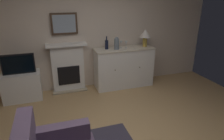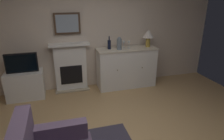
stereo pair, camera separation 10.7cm
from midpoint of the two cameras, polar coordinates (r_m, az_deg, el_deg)
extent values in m
cube|color=beige|center=(4.58, -5.56, 12.78)|extent=(6.07, 0.06, 2.92)
cube|color=white|center=(4.62, -11.08, 0.62)|extent=(0.70, 0.18, 1.05)
cube|color=tan|center=(4.72, -10.54, -5.61)|extent=(0.77, 0.20, 0.03)
cube|color=black|center=(4.57, -10.85, -1.36)|extent=(0.48, 0.02, 0.42)
cube|color=white|center=(4.43, -11.52, 7.19)|extent=(0.87, 0.27, 0.05)
cube|color=#473323|center=(4.43, -12.00, 12.87)|extent=(0.55, 0.03, 0.45)
cube|color=#8C99A8|center=(4.41, -11.98, 12.85)|extent=(0.47, 0.01, 0.37)
cube|color=white|center=(4.74, 4.79, 0.54)|extent=(1.36, 0.45, 0.91)
cube|color=beige|center=(4.60, 4.96, 6.04)|extent=(1.39, 0.48, 0.03)
sphere|color=brown|center=(4.41, 2.24, -0.06)|extent=(0.02, 0.02, 0.02)
sphere|color=brown|center=(4.63, 9.31, 0.65)|extent=(0.02, 0.02, 0.02)
cylinder|color=#B79338|center=(4.78, 10.87, 7.83)|extent=(0.10, 0.10, 0.22)
cone|color=silver|center=(4.74, 11.03, 10.19)|extent=(0.26, 0.26, 0.18)
cylinder|color=black|center=(4.48, -0.11, 7.26)|extent=(0.08, 0.08, 0.20)
cylinder|color=black|center=(4.45, -0.12, 9.08)|extent=(0.03, 0.03, 0.09)
cylinder|color=silver|center=(4.61, 3.99, 6.32)|extent=(0.06, 0.06, 0.00)
cylinder|color=silver|center=(4.60, 4.01, 6.89)|extent=(0.01, 0.01, 0.09)
cone|color=silver|center=(4.58, 4.03, 7.87)|extent=(0.07, 0.07, 0.07)
cylinder|color=silver|center=(4.60, 5.50, 6.25)|extent=(0.06, 0.06, 0.00)
cylinder|color=silver|center=(4.59, 5.52, 6.83)|extent=(0.01, 0.01, 0.09)
cone|color=silver|center=(4.57, 5.55, 7.80)|extent=(0.07, 0.07, 0.07)
cylinder|color=slate|center=(4.45, 2.76, 7.41)|extent=(0.11, 0.11, 0.24)
sphere|color=slate|center=(4.43, 2.79, 8.92)|extent=(0.08, 0.08, 0.08)
cube|color=white|center=(4.57, -22.91, -3.96)|extent=(0.75, 0.42, 0.59)
cube|color=black|center=(4.39, -23.82, 1.85)|extent=(0.62, 0.06, 0.40)
cube|color=black|center=(4.36, -23.86, 1.72)|extent=(0.57, 0.01, 0.35)
cube|color=#604C66|center=(2.56, -14.22, -16.92)|extent=(0.72, 0.15, 0.22)
camera|label=1|loc=(0.05, -88.99, 0.38)|focal=31.97mm
camera|label=2|loc=(0.05, 91.01, -0.38)|focal=31.97mm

